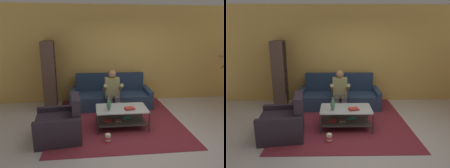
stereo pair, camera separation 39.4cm
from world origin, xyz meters
TOP-DOWN VIEW (x-y plane):
  - ground at (0.00, 0.00)m, footprint 16.80×16.80m
  - back_partition at (0.00, 2.46)m, footprint 8.40×0.12m
  - couch at (-0.40, 1.85)m, footprint 2.27×0.87m
  - person_seated_center at (-0.40, 1.33)m, footprint 0.50×0.58m
  - coffee_table at (-0.29, 0.47)m, footprint 1.14×0.67m
  - area_rug at (-0.34, 1.03)m, footprint 3.02×3.31m
  - vase at (-0.58, 0.37)m, footprint 0.09×0.09m
  - book_stack at (-0.12, 0.37)m, footprint 0.25×0.18m
  - bookshelf at (-2.13, 1.87)m, footprint 0.45×0.92m
  - armchair at (-1.59, 0.12)m, footprint 0.97×0.96m
  - popcorn_tub at (-0.65, -0.14)m, footprint 0.12×0.12m

SIDE VIEW (x-z plane):
  - ground at x=0.00m, z-range 0.00..0.00m
  - area_rug at x=-0.34m, z-range 0.00..0.01m
  - popcorn_tub at x=-0.65m, z-range 0.00..0.18m
  - armchair at x=-1.59m, z-range -0.15..0.73m
  - couch at x=-0.40m, z-range -0.17..0.77m
  - coffee_table at x=-0.29m, z-range 0.08..0.54m
  - book_stack at x=-0.12m, z-range 0.47..0.52m
  - vase at x=-0.58m, z-range 0.46..0.74m
  - person_seated_center at x=-0.40m, z-range 0.05..1.21m
  - bookshelf at x=-2.13m, z-range -0.18..1.71m
  - back_partition at x=0.00m, z-range 0.00..2.90m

